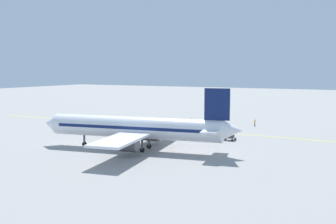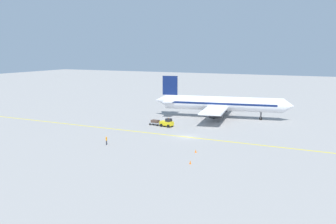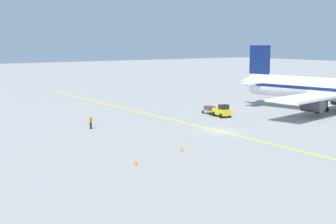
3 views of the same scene
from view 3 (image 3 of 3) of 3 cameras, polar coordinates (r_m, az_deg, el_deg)
The scene contains 8 objects.
ground_plane at distance 59.50m, azimuth 6.24°, elevation -2.35°, with size 400.00×400.00×0.00m, color gray.
apron_yellow_centreline at distance 59.50m, azimuth 6.24°, elevation -2.35°, with size 0.40×120.00×0.01m, color yellow.
airplane_at_gate at distance 77.33m, azimuth 19.39°, elevation 2.52°, with size 28.48×35.44×10.60m.
baggage_tug_white at distance 70.58m, azimuth 6.58°, elevation 0.11°, with size 2.09×3.18×2.11m.
baggage_cart_trailing at distance 73.32m, azimuth 5.13°, elevation 0.34°, with size 1.74×2.77×1.24m.
ground_crew_worker at distance 61.42m, azimuth -9.41°, elevation -1.21°, with size 0.53×0.35×1.68m.
traffic_cone_near_nose at distance 43.36m, azimuth -3.94°, elevation -6.09°, with size 0.32×0.32×0.55m, color orange.
traffic_cone_mid_apron at distance 48.37m, azimuth 1.71°, elevation -4.52°, with size 0.32×0.32×0.55m, color orange.
Camera 3 is at (38.92, 43.58, 11.26)m, focal length 50.00 mm.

